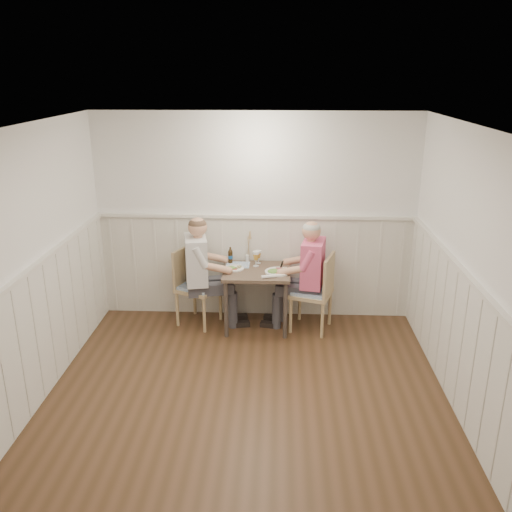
# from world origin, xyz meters

# --- Properties ---
(ground_plane) EXTENTS (4.50, 4.50, 0.00)m
(ground_plane) POSITION_xyz_m (0.00, 0.00, 0.00)
(ground_plane) COLOR #452F1A
(room_shell) EXTENTS (4.04, 4.54, 2.60)m
(room_shell) POSITION_xyz_m (0.00, 0.00, 1.52)
(room_shell) COLOR white
(room_shell) RESTS_ON ground
(wainscot) EXTENTS (4.00, 4.49, 1.34)m
(wainscot) POSITION_xyz_m (0.00, 0.69, 0.69)
(wainscot) COLOR beige
(wainscot) RESTS_ON ground
(dining_table) EXTENTS (0.80, 0.70, 0.75)m
(dining_table) POSITION_xyz_m (0.03, 1.84, 0.64)
(dining_table) COLOR #4C3C30
(dining_table) RESTS_ON ground
(chair_right) EXTENTS (0.58, 0.58, 0.97)m
(chair_right) POSITION_xyz_m (0.76, 1.79, 0.53)
(chair_right) COLOR tan
(chair_right) RESTS_ON ground
(chair_left) EXTENTS (0.61, 0.61, 0.97)m
(chair_left) POSITION_xyz_m (-0.75, 1.93, 0.53)
(chair_left) COLOR tan
(chair_left) RESTS_ON ground
(man_in_pink) EXTENTS (0.70, 0.50, 1.39)m
(man_in_pink) POSITION_xyz_m (0.67, 1.84, 0.58)
(man_in_pink) COLOR #3F3F47
(man_in_pink) RESTS_ON ground
(diner_cream) EXTENTS (0.72, 0.52, 1.43)m
(diner_cream) POSITION_xyz_m (-0.66, 1.83, 0.60)
(diner_cream) COLOR #3F3F47
(diner_cream) RESTS_ON ground
(plate_man) EXTENTS (0.30, 0.30, 0.08)m
(plate_man) POSITION_xyz_m (0.28, 1.76, 0.77)
(plate_man) COLOR white
(plate_man) RESTS_ON dining_table
(plate_diner) EXTENTS (0.24, 0.24, 0.06)m
(plate_diner) POSITION_xyz_m (-0.25, 1.86, 0.77)
(plate_diner) COLOR white
(plate_diner) RESTS_ON dining_table
(beer_glass_a) EXTENTS (0.07, 0.07, 0.17)m
(beer_glass_a) POSITION_xyz_m (0.04, 2.09, 0.86)
(beer_glass_a) COLOR silver
(beer_glass_a) RESTS_ON dining_table
(beer_glass_b) EXTENTS (0.08, 0.08, 0.19)m
(beer_glass_b) POSITION_xyz_m (0.02, 1.98, 0.88)
(beer_glass_b) COLOR silver
(beer_glass_b) RESTS_ON dining_table
(beer_bottle) EXTENTS (0.06, 0.06, 0.21)m
(beer_bottle) POSITION_xyz_m (-0.31, 2.08, 0.84)
(beer_bottle) COLOR black
(beer_bottle) RESTS_ON dining_table
(rolled_napkin) EXTENTS (0.18, 0.09, 0.04)m
(rolled_napkin) POSITION_xyz_m (0.18, 1.58, 0.77)
(rolled_napkin) COLOR white
(rolled_napkin) RESTS_ON dining_table
(grass_vase) EXTENTS (0.05, 0.05, 0.43)m
(grass_vase) POSITION_xyz_m (-0.10, 2.14, 0.94)
(grass_vase) COLOR silver
(grass_vase) RESTS_ON dining_table
(gingham_mat) EXTENTS (0.29, 0.24, 0.01)m
(gingham_mat) POSITION_xyz_m (-0.21, 2.01, 0.75)
(gingham_mat) COLOR #4877B0
(gingham_mat) RESTS_ON dining_table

